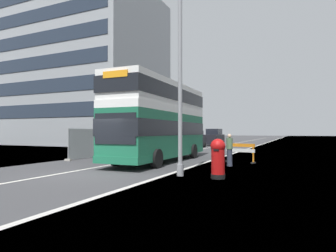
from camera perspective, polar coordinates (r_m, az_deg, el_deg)
ground at (r=13.12m, az=-13.96°, el=-9.56°), size 140.00×280.00×0.10m
double_decker_bus at (r=18.33m, az=-1.43°, el=1.19°), size 2.96×10.49×4.94m
lamppost_foreground at (r=12.58m, az=2.41°, el=10.67°), size 0.29×0.70×9.39m
red_pillar_postbox at (r=11.83m, az=9.83°, el=-5.98°), size 0.60×0.60×1.60m
roadworks_barrier at (r=18.26m, az=14.07°, el=-4.68°), size 1.87×0.91×1.16m
construction_site_fence at (r=29.56m, az=-2.89°, el=-2.80°), size 0.44×24.00×2.14m
car_oncoming_near at (r=34.38m, az=5.22°, el=-2.70°), size 1.93×3.99×2.01m
car_receding_mid at (r=40.42m, az=9.10°, el=-2.29°), size 2.03×4.40×2.29m
bare_tree_far_verge_near at (r=55.51m, az=2.44°, el=-0.53°), size 3.14×3.05×4.72m
bare_tree_far_verge_mid at (r=58.98m, az=1.39°, el=-0.84°), size 2.78×3.12×4.71m
bare_tree_far_verge_far at (r=63.13m, az=5.46°, el=-0.71°), size 2.99×3.09×4.68m
pedestrian_at_kerb at (r=16.15m, az=12.04°, el=-4.65°), size 0.34×0.34×1.76m
backdrop_office_block at (r=49.23m, az=-17.79°, el=9.87°), size 26.08×16.22×22.48m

